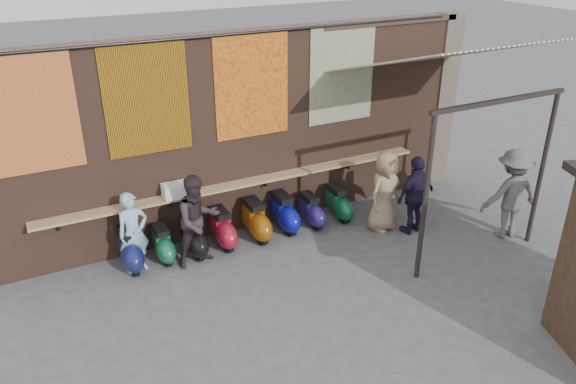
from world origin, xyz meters
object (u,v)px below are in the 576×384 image
Objects in this scene: scooter_stool_6 at (311,211)px; diner_left at (133,233)px; scooter_stool_4 at (256,221)px; shelf_box at (177,190)px; scooter_stool_5 at (284,213)px; shopper_tan at (384,191)px; scooter_stool_7 at (338,203)px; shopper_grey at (511,194)px; shopper_navy at (415,195)px; diner_right at (198,221)px; scooter_stool_3 at (222,229)px; scooter_stool_1 at (163,244)px; scooter_stool_0 at (130,250)px; scooter_stool_2 at (194,237)px.

scooter_stool_6 is 3.69m from diner_left.
shelf_box is at bearing 167.37° from scooter_stool_4.
scooter_stool_5 is 0.48× the size of shopper_tan.
diner_left is at bearing -179.62° from scooter_stool_7.
shopper_grey is (6.99, -2.13, 0.16)m from diner_left.
shopper_navy is 1.87m from shopper_grey.
scooter_stool_4 is 0.48× the size of diner_right.
diner_left is (-1.71, -0.08, 0.39)m from scooter_stool_3.
scooter_stool_3 is 1.75m from diner_left.
shopper_navy is at bearing -18.53° from scooter_stool_3.
scooter_stool_5 is (2.54, 0.00, 0.05)m from scooter_stool_1.
scooter_stool_0 is 0.44× the size of shopper_grey.
shelf_box is 0.77m from diner_right.
shopper_grey is at bearing -17.43° from scooter_stool_0.
shopper_grey reaches higher than shelf_box.
scooter_stool_7 is 0.46× the size of shopper_navy.
scooter_stool_3 is 5.75m from shopper_grey.
scooter_stool_2 is (0.59, -0.06, 0.04)m from scooter_stool_1.
shopper_navy is (3.69, -1.24, 0.45)m from scooter_stool_3.
scooter_stool_0 is at bearing -5.79° from shopper_grey.
shelf_box is at bearing -28.14° from shopper_navy.
scooter_stool_0 is 0.46× the size of diner_right.
scooter_stool_5 is (1.36, 0.02, 0.01)m from scooter_stool_3.
scooter_stool_2 is at bearing -178.30° from scooter_stool_5.
shelf_box is at bearing -10.95° from shopper_grey.
shopper_navy is at bearing -22.00° from scooter_stool_4.
scooter_stool_4 is (1.44, -0.32, -0.85)m from shelf_box.
scooter_stool_3 is at bearing 178.52° from scooter_stool_6.
shopper_tan is (-0.48, 0.40, 0.03)m from shopper_navy.
scooter_stool_2 is 0.52× the size of diner_left.
scooter_stool_4 is 1.03× the size of scooter_stool_5.
scooter_stool_7 is at bearing -3.42° from diner_right.
shelf_box is 2.28m from scooter_stool_5.
scooter_stool_7 is (1.92, -0.02, -0.04)m from scooter_stool_4.
scooter_stool_0 is 3.16m from scooter_stool_5.
shopper_grey is (5.28, -2.21, 0.55)m from scooter_stool_3.
shopper_grey reaches higher than diner_left.
diner_right reaches higher than shopper_navy.
scooter_stool_6 is 0.43× the size of shopper_navy.
shopper_navy reaches higher than scooter_stool_7.
shopper_tan is (-2.07, 1.37, -0.07)m from shopper_grey.
diner_left is 5.52m from shopper_navy.
scooter_stool_0 is 1.13× the size of scooter_stool_1.
shopper_grey is (3.32, -2.16, 0.59)m from scooter_stool_6.
scooter_stool_0 is 2.50m from scooter_stool_4.
shopper_grey reaches higher than scooter_stool_3.
scooter_stool_2 is 3.22m from scooter_stool_7.
shopper_navy is (1.07, -1.19, 0.47)m from scooter_stool_7.
diner_right reaches higher than scooter_stool_1.
shelf_box is 0.66× the size of scooter_stool_5.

